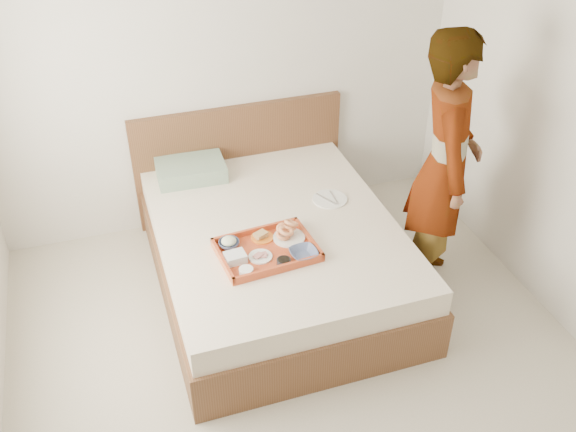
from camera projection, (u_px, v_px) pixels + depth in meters
The scene contains 16 objects.
ground at pixel (315, 393), 3.81m from camera, with size 3.50×4.00×0.01m, color beige.
wall_back at pixel (223, 62), 4.61m from camera, with size 3.50×0.01×2.60m, color silver.
bed at pixel (277, 255), 4.45m from camera, with size 1.65×2.00×0.53m, color brown.
headboard at pixel (239, 161), 5.08m from camera, with size 1.65×0.06×0.95m, color brown.
pillow at pixel (191, 170), 4.75m from camera, with size 0.50×0.34×0.12m, color #89A288.
tray at pixel (267, 250), 4.03m from camera, with size 0.60×0.44×0.05m, color #C7612F.
prawn_plate at pixel (289, 238), 4.14m from camera, with size 0.21×0.21×0.01m, color white.
navy_bowl_big at pixel (304, 253), 3.98m from camera, with size 0.17×0.17×0.04m, color navy.
sauce_dish at pixel (284, 262), 3.92m from camera, with size 0.09×0.09×0.03m, color black.
meat_plate at pixel (260, 257), 3.98m from camera, with size 0.15×0.15×0.01m, color white.
bread_plate at pixel (262, 237), 4.14m from camera, with size 0.15×0.15×0.01m, color orange.
salad_bowl at pixel (229, 244), 4.06m from camera, with size 0.13×0.13×0.04m, color navy.
plastic_tub at pixel (235, 257), 3.94m from camera, with size 0.13×0.10×0.05m, color silver.
cheese_round at pixel (246, 271), 3.85m from camera, with size 0.09×0.09×0.03m, color white.
dinner_plate at pixel (330, 199), 4.53m from camera, with size 0.24×0.24×0.01m, color white.
person at pixel (445, 167), 4.15m from camera, with size 0.67×0.44×1.84m, color white.
Camera 1 is at (-0.94, -2.33, 3.05)m, focal length 40.17 mm.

